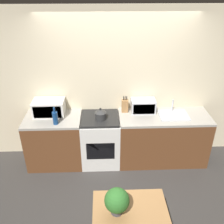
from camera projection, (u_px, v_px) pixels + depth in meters
The scene contains 13 objects.
ground_plane at pixel (121, 197), 3.80m from camera, with size 16.00×16.00×0.00m, color #33302D.
wall_back at pixel (117, 87), 4.24m from camera, with size 10.00×0.06×2.60m.
counter_left_run at pixel (55, 141), 4.32m from camera, with size 0.93×0.62×0.90m.
counter_right_run at pixel (162, 138), 4.38m from camera, with size 1.52×0.62×0.90m.
stove_range at pixel (101, 140), 4.34m from camera, with size 0.65×0.62×0.90m.
kettle at pixel (101, 114), 4.05m from camera, with size 0.19×0.19×0.20m.
microwave at pixel (49, 108), 4.14m from camera, with size 0.51×0.33×0.26m.
bottle at pixel (55, 118), 3.89m from camera, with size 0.08×0.08×0.29m.
knife_block at pixel (125, 106), 4.24m from camera, with size 0.11×0.09×0.29m.
toaster_oven at pixel (143, 106), 4.24m from camera, with size 0.41×0.25×0.23m.
sink_basin at pixel (173, 115), 4.17m from camera, with size 0.48×0.36×0.24m.
dining_table at pixel (130, 219), 2.74m from camera, with size 0.82×0.64×0.73m.
potted_plant at pixel (117, 201), 2.60m from camera, with size 0.27×0.27×0.32m.
Camera 1 is at (-0.24, -2.68, 2.97)m, focal length 40.00 mm.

